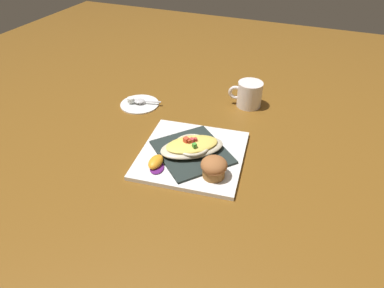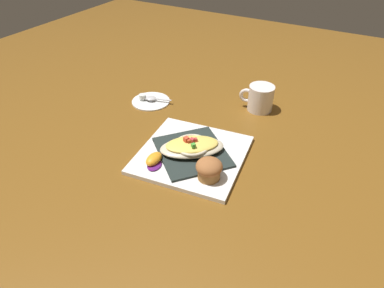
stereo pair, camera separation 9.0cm
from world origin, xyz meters
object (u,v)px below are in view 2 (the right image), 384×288
(orange_garnish, at_px, (154,160))
(coffee_mug, at_px, (260,99))
(gratin_dish, at_px, (192,146))
(spoon, at_px, (152,98))
(creamer_saucer, at_px, (151,101))
(creamer_cup_0, at_px, (142,97))
(square_plate, at_px, (192,155))
(muffin, at_px, (209,169))

(orange_garnish, bearing_deg, coffee_mug, -108.23)
(gratin_dish, height_order, coffee_mug, coffee_mug)
(orange_garnish, bearing_deg, spoon, -54.20)
(creamer_saucer, bearing_deg, spoon, -163.53)
(coffee_mug, height_order, creamer_cup_0, coffee_mug)
(creamer_saucer, bearing_deg, orange_garnish, 126.35)
(gratin_dish, bearing_deg, creamer_cup_0, -31.78)
(creamer_cup_0, bearing_deg, spoon, -163.53)
(square_plate, relative_size, creamer_saucer, 2.11)
(square_plate, xyz_separation_m, creamer_saucer, (0.27, -0.19, -0.00))
(square_plate, bearing_deg, coffee_mug, -102.35)
(gratin_dish, distance_m, creamer_saucer, 0.34)
(orange_garnish, height_order, coffee_mug, coffee_mug)
(orange_garnish, relative_size, creamer_saucer, 0.50)
(gratin_dish, xyz_separation_m, muffin, (-0.09, 0.07, 0.01))
(muffin, relative_size, coffee_mug, 0.59)
(spoon, bearing_deg, orange_garnish, 125.80)
(orange_garnish, bearing_deg, creamer_cup_0, -49.24)
(muffin, height_order, creamer_cup_0, muffin)
(gratin_dish, distance_m, spoon, 0.33)
(square_plate, height_order, creamer_saucer, square_plate)
(gratin_dish, relative_size, muffin, 2.93)
(orange_garnish, relative_size, creamer_cup_0, 2.76)
(square_plate, xyz_separation_m, creamer_cup_0, (0.30, -0.19, 0.01))
(orange_garnish, height_order, creamer_cup_0, orange_garnish)
(square_plate, relative_size, gratin_dish, 1.43)
(square_plate, height_order, spoon, spoon)
(coffee_mug, height_order, spoon, coffee_mug)
(square_plate, height_order, creamer_cup_0, creamer_cup_0)
(square_plate, distance_m, gratin_dish, 0.03)
(gratin_dish, height_order, spoon, gratin_dish)
(square_plate, relative_size, coffee_mug, 2.45)
(muffin, height_order, orange_garnish, muffin)
(square_plate, xyz_separation_m, coffee_mug, (-0.07, -0.33, 0.03))
(muffin, distance_m, creamer_cup_0, 0.46)
(creamer_saucer, distance_m, spoon, 0.01)
(creamer_saucer, bearing_deg, muffin, 143.85)
(gratin_dish, distance_m, coffee_mug, 0.34)
(muffin, bearing_deg, spoon, -36.52)
(creamer_saucer, height_order, spoon, spoon)
(square_plate, distance_m, spoon, 0.33)
(muffin, xyz_separation_m, spoon, (0.35, -0.26, -0.03))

